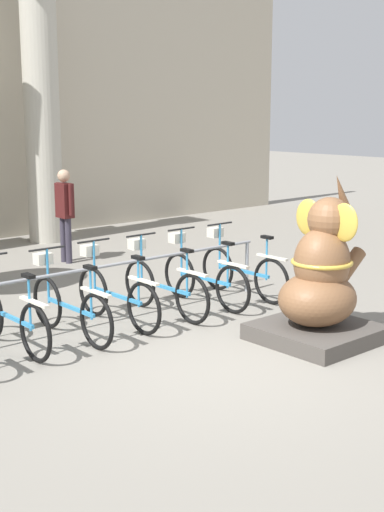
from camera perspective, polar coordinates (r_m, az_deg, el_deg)
ground_plane at (r=7.68m, az=1.84°, el=-8.61°), size 60.00×60.00×0.00m
column_right at (r=14.77m, az=-11.93°, el=11.25°), size 0.89×0.89×5.16m
bike_rack at (r=8.60m, az=-10.41°, el=-2.05°), size 6.38×0.05×0.77m
bicycle_3 at (r=8.28m, az=-14.40°, el=-4.57°), size 0.48×1.74×1.02m
bicycle_4 at (r=8.54m, az=-9.84°, el=-3.86°), size 0.48×1.74×1.02m
bicycle_5 at (r=8.98m, az=-6.15°, el=-2.99°), size 0.48×1.74×1.02m
bicycle_6 at (r=9.36m, az=-2.34°, el=-2.33°), size 0.48×1.74×1.02m
bicycle_7 at (r=9.83m, az=0.90°, el=-1.65°), size 0.48×1.74×1.02m
bicycle_8 at (r=10.30m, az=3.98°, el=-1.06°), size 0.48×1.74×1.02m
elephant_statue at (r=8.39m, az=10.24°, el=-2.32°), size 1.26×1.26×1.96m
person_pedestrian at (r=12.66m, az=-10.14°, el=3.84°), size 0.22×0.47×1.64m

